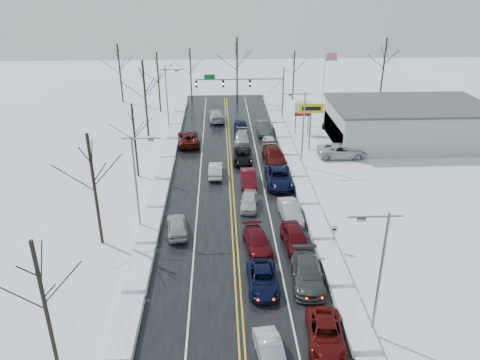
{
  "coord_description": "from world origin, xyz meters",
  "views": [
    {
      "loc": [
        -1.13,
        -41.06,
        21.93
      ],
      "look_at": [
        0.78,
        1.01,
        2.5
      ],
      "focal_mm": 35.0,
      "sensor_mm": 36.0,
      "label": 1
    }
  ],
  "objects_px": {
    "tires_plus_sign": "(311,111)",
    "oncoming_car_0": "(216,176)",
    "traffic_signal_mast": "(250,86)",
    "flagpole": "(325,79)",
    "dealership_building": "(407,123)"
  },
  "relations": [
    {
      "from": "traffic_signal_mast",
      "to": "dealership_building",
      "type": "relative_size",
      "value": 0.65
    },
    {
      "from": "tires_plus_sign",
      "to": "dealership_building",
      "type": "height_order",
      "value": "tires_plus_sign"
    },
    {
      "from": "flagpole",
      "to": "tires_plus_sign",
      "type": "bearing_deg",
      "value": -108.44
    },
    {
      "from": "tires_plus_sign",
      "to": "flagpole",
      "type": "bearing_deg",
      "value": 71.56
    },
    {
      "from": "traffic_signal_mast",
      "to": "flagpole",
      "type": "xyz_separation_m",
      "value": [
        11.72,
        2.01,
        0.45
      ]
    },
    {
      "from": "tires_plus_sign",
      "to": "oncoming_car_0",
      "type": "height_order",
      "value": "tires_plus_sign"
    },
    {
      "from": "tires_plus_sign",
      "to": "flagpole",
      "type": "height_order",
      "value": "flagpole"
    },
    {
      "from": "traffic_signal_mast",
      "to": "tires_plus_sign",
      "type": "height_order",
      "value": "traffic_signal_mast"
    },
    {
      "from": "traffic_signal_mast",
      "to": "flagpole",
      "type": "height_order",
      "value": "flagpole"
    },
    {
      "from": "flagpole",
      "to": "dealership_building",
      "type": "bearing_deg",
      "value": -53.73
    },
    {
      "from": "oncoming_car_0",
      "to": "dealership_building",
      "type": "bearing_deg",
      "value": -157.45
    },
    {
      "from": "tires_plus_sign",
      "to": "oncoming_car_0",
      "type": "distance_m",
      "value": 15.53
    },
    {
      "from": "oncoming_car_0",
      "to": "tires_plus_sign",
      "type": "bearing_deg",
      "value": -145.19
    },
    {
      "from": "flagpole",
      "to": "oncoming_car_0",
      "type": "height_order",
      "value": "flagpole"
    },
    {
      "from": "tires_plus_sign",
      "to": "flagpole",
      "type": "relative_size",
      "value": 0.6
    }
  ]
}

